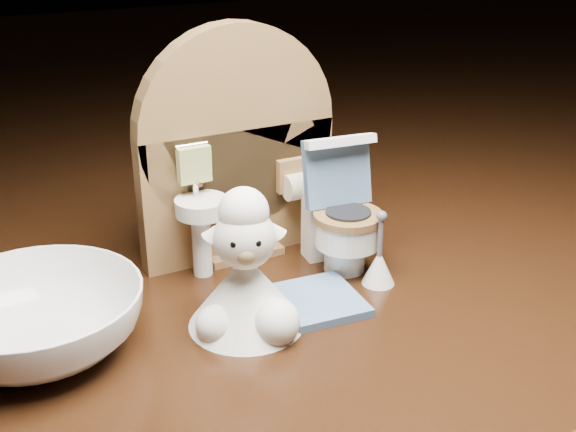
# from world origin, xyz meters

# --- Properties ---
(backdrop_panel) EXTENTS (0.13, 0.05, 0.15)m
(backdrop_panel) POSITION_xyz_m (-0.00, 0.06, 0.07)
(backdrop_panel) COLOR brown
(backdrop_panel) RESTS_ON ground
(toy_toilet) EXTENTS (0.05, 0.06, 0.09)m
(toy_toilet) POSITION_xyz_m (0.05, 0.02, 0.03)
(toy_toilet) COLOR white
(toy_toilet) RESTS_ON ground
(bath_mat) EXTENTS (0.07, 0.06, 0.00)m
(bath_mat) POSITION_xyz_m (0.01, -0.02, 0.00)
(bath_mat) COLOR slate
(bath_mat) RESTS_ON ground
(toilet_brush) EXTENTS (0.02, 0.02, 0.05)m
(toilet_brush) POSITION_xyz_m (0.06, -0.01, 0.01)
(toilet_brush) COLOR white
(toilet_brush) RESTS_ON ground
(plush_lamb) EXTENTS (0.06, 0.07, 0.08)m
(plush_lamb) POSITION_xyz_m (-0.03, -0.02, 0.03)
(plush_lamb) COLOR white
(plush_lamb) RESTS_ON ground
(ceramic_bowl) EXTENTS (0.13, 0.13, 0.03)m
(ceramic_bowl) POSITION_xyz_m (-0.14, 0.01, 0.02)
(ceramic_bowl) COLOR white
(ceramic_bowl) RESTS_ON ground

